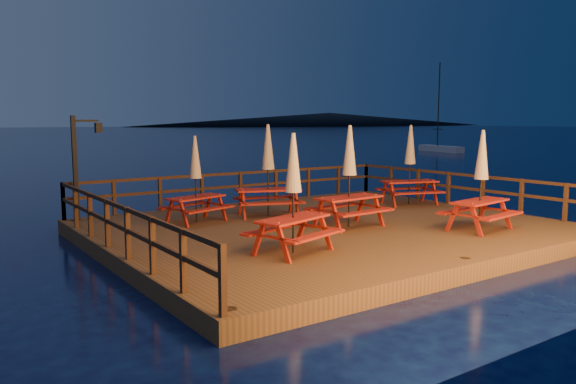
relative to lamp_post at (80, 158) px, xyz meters
name	(u,v)px	position (x,y,z in m)	size (l,w,h in m)	color
ground	(328,239)	(5.39, -4.55, -2.20)	(500.00, 500.00, 0.00)	black
deck	(328,232)	(5.39, -4.55, -2.00)	(12.00, 10.00, 0.40)	#4D3319
deck_piles	(328,249)	(5.39, -4.55, -2.50)	(11.44, 9.44, 1.40)	#372611
railing	(291,190)	(5.39, -2.77, -1.03)	(11.80, 9.75, 1.10)	#372611
lamp_post	(80,158)	(0.00, 0.00, 0.00)	(0.85, 0.18, 3.00)	black
headland_right	(330,119)	(190.39, 225.45, 1.30)	(230.40, 86.40, 7.00)	black
sailboat	(440,149)	(41.58, 22.19, -1.89)	(2.39, 6.30, 9.23)	silver
picnic_table_0	(268,169)	(4.78, -2.44, -0.37)	(2.36, 2.16, 2.75)	maroon
picnic_table_1	(410,163)	(10.02, -3.19, -0.39)	(2.28, 2.06, 2.70)	maroon
picnic_table_2	(293,191)	(2.69, -6.72, -0.44)	(2.18, 1.96, 2.60)	maroon
picnic_table_3	(196,178)	(2.56, -2.14, -0.53)	(2.01, 1.80, 2.43)	maroon
picnic_table_4	(349,174)	(5.66, -5.11, -0.37)	(2.01, 1.69, 2.74)	maroon
picnic_table_5	(481,179)	(8.18, -7.41, -0.44)	(2.02, 1.74, 2.61)	maroon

